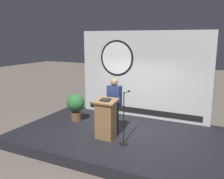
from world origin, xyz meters
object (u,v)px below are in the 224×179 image
Objects in this scene: speaker_person at (114,106)px; potted_plant at (76,105)px; microphone_stand at (124,126)px; podium at (106,119)px.

speaker_person reaches higher than potted_plant.
microphone_stand reaches higher than potted_plant.
speaker_person reaches higher than microphone_stand.
podium is 0.70× the size of speaker_person.
potted_plant is at bearing 165.62° from speaker_person.
podium is 1.23× the size of potted_plant.
speaker_person is at bearing 135.03° from microphone_stand.
podium is at bearing 170.63° from microphone_stand.
potted_plant is at bearing 151.13° from podium.
speaker_person reaches higher than podium.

